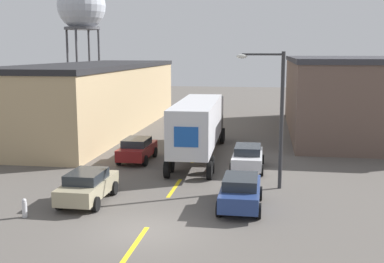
{
  "coord_description": "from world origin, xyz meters",
  "views": [
    {
      "loc": [
        4.83,
        -17.99,
        7.2
      ],
      "look_at": [
        0.37,
        9.84,
        2.47
      ],
      "focal_mm": 45.0,
      "sensor_mm": 36.0,
      "label": 1
    }
  ],
  "objects_px": {
    "semi_truck": "(200,122)",
    "parked_car_right_near": "(241,191)",
    "parked_car_left_far": "(137,149)",
    "fire_hydrant": "(25,208)",
    "street_lamp": "(276,109)",
    "parked_car_left_near": "(88,186)",
    "parked_car_right_mid": "(248,157)",
    "water_tower": "(81,7)"
  },
  "relations": [
    {
      "from": "parked_car_left_far",
      "to": "water_tower",
      "type": "bearing_deg",
      "value": 117.55
    },
    {
      "from": "parked_car_left_far",
      "to": "street_lamp",
      "type": "height_order",
      "value": "street_lamp"
    },
    {
      "from": "water_tower",
      "to": "parked_car_right_mid",
      "type": "bearing_deg",
      "value": -53.3
    },
    {
      "from": "parked_car_right_near",
      "to": "fire_hydrant",
      "type": "bearing_deg",
      "value": -163.44
    },
    {
      "from": "water_tower",
      "to": "parked_car_left_near",
      "type": "bearing_deg",
      "value": -68.31
    },
    {
      "from": "parked_car_right_near",
      "to": "water_tower",
      "type": "distance_m",
      "value": 44.72
    },
    {
      "from": "parked_car_right_near",
      "to": "street_lamp",
      "type": "bearing_deg",
      "value": 66.72
    },
    {
      "from": "parked_car_left_far",
      "to": "water_tower",
      "type": "relative_size",
      "value": 0.27
    },
    {
      "from": "semi_truck",
      "to": "fire_hydrant",
      "type": "xyz_separation_m",
      "value": [
        -5.81,
        -13.56,
        -1.97
      ]
    },
    {
      "from": "semi_truck",
      "to": "parked_car_right_mid",
      "type": "bearing_deg",
      "value": -47.1
    },
    {
      "from": "street_lamp",
      "to": "parked_car_left_near",
      "type": "bearing_deg",
      "value": -156.58
    },
    {
      "from": "parked_car_right_mid",
      "to": "fire_hydrant",
      "type": "height_order",
      "value": "parked_car_right_mid"
    },
    {
      "from": "parked_car_right_near",
      "to": "parked_car_right_mid",
      "type": "height_order",
      "value": "same"
    },
    {
      "from": "parked_car_right_near",
      "to": "parked_car_left_far",
      "type": "bearing_deg",
      "value": 130.32
    },
    {
      "from": "semi_truck",
      "to": "street_lamp",
      "type": "bearing_deg",
      "value": -57.09
    },
    {
      "from": "semi_truck",
      "to": "parked_car_left_far",
      "type": "xyz_separation_m",
      "value": [
        -3.87,
        -2.19,
        -1.58
      ]
    },
    {
      "from": "water_tower",
      "to": "fire_hydrant",
      "type": "xyz_separation_m",
      "value": [
        12.89,
        -39.78,
        -12.14
      ]
    },
    {
      "from": "parked_car_left_far",
      "to": "parked_car_right_mid",
      "type": "bearing_deg",
      "value": -10.01
    },
    {
      "from": "parked_car_right_mid",
      "to": "parked_car_left_far",
      "type": "distance_m",
      "value": 7.43
    },
    {
      "from": "semi_truck",
      "to": "parked_car_right_mid",
      "type": "height_order",
      "value": "semi_truck"
    },
    {
      "from": "parked_car_right_mid",
      "to": "street_lamp",
      "type": "bearing_deg",
      "value": -67.4
    },
    {
      "from": "street_lamp",
      "to": "fire_hydrant",
      "type": "relative_size",
      "value": 8.45
    },
    {
      "from": "parked_car_right_near",
      "to": "parked_car_left_far",
      "type": "height_order",
      "value": "same"
    },
    {
      "from": "parked_car_left_near",
      "to": "fire_hydrant",
      "type": "height_order",
      "value": "parked_car_left_near"
    },
    {
      "from": "parked_car_left_near",
      "to": "fire_hydrant",
      "type": "xyz_separation_m",
      "value": [
        -1.94,
        -2.51,
        -0.39
      ]
    },
    {
      "from": "semi_truck",
      "to": "parked_car_left_near",
      "type": "relative_size",
      "value": 3.29
    },
    {
      "from": "parked_car_left_far",
      "to": "fire_hydrant",
      "type": "height_order",
      "value": "parked_car_left_far"
    },
    {
      "from": "semi_truck",
      "to": "street_lamp",
      "type": "xyz_separation_m",
      "value": [
        5.0,
        -7.2,
        1.82
      ]
    },
    {
      "from": "semi_truck",
      "to": "parked_car_right_mid",
      "type": "xyz_separation_m",
      "value": [
        3.45,
        -3.48,
        -1.58
      ]
    },
    {
      "from": "parked_car_right_near",
      "to": "street_lamp",
      "type": "distance_m",
      "value": 5.19
    },
    {
      "from": "parked_car_right_near",
      "to": "parked_car_left_far",
      "type": "distance_m",
      "value": 11.31
    },
    {
      "from": "semi_truck",
      "to": "parked_car_right_near",
      "type": "relative_size",
      "value": 3.29
    },
    {
      "from": "semi_truck",
      "to": "street_lamp",
      "type": "height_order",
      "value": "street_lamp"
    },
    {
      "from": "parked_car_left_far",
      "to": "fire_hydrant",
      "type": "distance_m",
      "value": 11.54
    },
    {
      "from": "parked_car_left_far",
      "to": "semi_truck",
      "type": "bearing_deg",
      "value": 29.47
    },
    {
      "from": "water_tower",
      "to": "street_lamp",
      "type": "height_order",
      "value": "water_tower"
    },
    {
      "from": "semi_truck",
      "to": "parked_car_left_far",
      "type": "distance_m",
      "value": 4.72
    },
    {
      "from": "parked_car_left_near",
      "to": "parked_car_left_far",
      "type": "bearing_deg",
      "value": 90.0
    },
    {
      "from": "semi_truck",
      "to": "street_lamp",
      "type": "distance_m",
      "value": 8.95
    },
    {
      "from": "parked_car_left_far",
      "to": "street_lamp",
      "type": "xyz_separation_m",
      "value": [
        8.87,
        -5.02,
        3.4
      ]
    },
    {
      "from": "parked_car_left_near",
      "to": "street_lamp",
      "type": "height_order",
      "value": "street_lamp"
    },
    {
      "from": "parked_car_right_near",
      "to": "parked_car_right_mid",
      "type": "bearing_deg",
      "value": 90.0
    }
  ]
}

